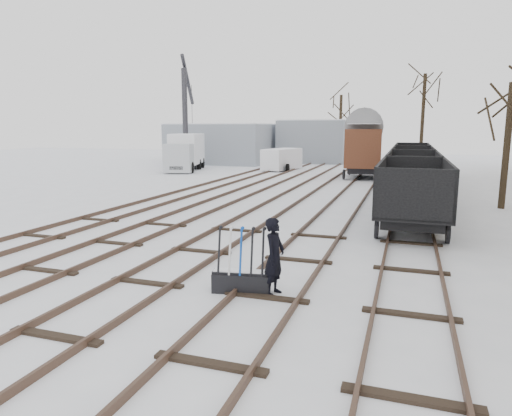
{
  "coord_description": "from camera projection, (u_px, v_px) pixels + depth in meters",
  "views": [
    {
      "loc": [
        5.79,
        -9.06,
        3.69
      ],
      "look_at": [
        1.32,
        4.3,
        1.2
      ],
      "focal_mm": 32.0,
      "sensor_mm": 36.0,
      "label": 1
    }
  ],
  "objects": [
    {
      "name": "tree_far_right",
      "position": [
        422.0,
        122.0,
        39.65
      ],
      "size": [
        0.3,
        0.3,
        8.24
      ],
      "primitive_type": "cylinder",
      "color": "black",
      "rests_on": "ground"
    },
    {
      "name": "crane",
      "position": [
        187.0,
        139.0,
        41.9
      ],
      "size": [
        2.52,
        6.01,
        10.06
      ],
      "rotation": [
        0.0,
        0.0,
        0.31
      ],
      "color": "#2A2A2F",
      "rests_on": "ground"
    },
    {
      "name": "shed_right",
      "position": [
        314.0,
        141.0,
        49.12
      ],
      "size": [
        7.0,
        6.0,
        4.5
      ],
      "color": "#9198A4",
      "rests_on": "ground"
    },
    {
      "name": "shed_left",
      "position": [
        223.0,
        143.0,
        48.23
      ],
      "size": [
        10.0,
        8.0,
        4.1
      ],
      "color": "#9198A4",
      "rests_on": "ground"
    },
    {
      "name": "freight_wagon_d",
      "position": [
        412.0,
        164.0,
        34.65
      ],
      "size": [
        2.43,
        6.08,
        2.48
      ],
      "color": "black",
      "rests_on": "ground"
    },
    {
      "name": "panel_van",
      "position": [
        282.0,
        159.0,
        39.8
      ],
      "size": [
        2.83,
        4.57,
        1.87
      ],
      "rotation": [
        0.0,
        0.0,
        -0.25
      ],
      "color": "white",
      "rests_on": "ground"
    },
    {
      "name": "freight_wagon_b",
      "position": [
        412.0,
        183.0,
        22.7
      ],
      "size": [
        2.43,
        6.08,
        2.48
      ],
      "color": "black",
      "rests_on": "ground"
    },
    {
      "name": "tracks",
      "position": [
        289.0,
        198.0,
        23.67
      ],
      "size": [
        13.9,
        52.0,
        0.16
      ],
      "color": "black",
      "rests_on": "ground"
    },
    {
      "name": "freight_wagon_c",
      "position": [
        412.0,
        172.0,
        28.67
      ],
      "size": [
        2.43,
        6.08,
        2.48
      ],
      "color": "black",
      "rests_on": "ground"
    },
    {
      "name": "ground",
      "position": [
        147.0,
        284.0,
        10.91
      ],
      "size": [
        120.0,
        120.0,
        0.0
      ],
      "primitive_type": "plane",
      "color": "white",
      "rests_on": "ground"
    },
    {
      "name": "tree_far_left",
      "position": [
        340.0,
        130.0,
        46.43
      ],
      "size": [
        0.3,
        0.3,
        6.93
      ],
      "primitive_type": "cylinder",
      "color": "black",
      "rests_on": "ground"
    },
    {
      "name": "ground_frame",
      "position": [
        241.0,
        280.0,
        10.33
      ],
      "size": [
        1.35,
        0.63,
        1.49
      ],
      "rotation": [
        0.0,
        0.0,
        0.17
      ],
      "color": "black",
      "rests_on": "ground"
    },
    {
      "name": "worker",
      "position": [
        274.0,
        257.0,
        10.08
      ],
      "size": [
        0.49,
        0.68,
        1.75
      ],
      "primitive_type": "imported",
      "rotation": [
        0.0,
        0.0,
        1.45
      ],
      "color": "black",
      "rests_on": "ground"
    },
    {
      "name": "lorry",
      "position": [
        185.0,
        152.0,
        39.47
      ],
      "size": [
        3.43,
        7.24,
        3.15
      ],
      "rotation": [
        0.0,
        0.0,
        0.26
      ],
      "color": "black",
      "rests_on": "ground"
    },
    {
      "name": "box_van_wagon",
      "position": [
        363.0,
        147.0,
        33.64
      ],
      "size": [
        3.12,
        5.38,
        3.96
      ],
      "rotation": [
        0.0,
        0.0,
        0.08
      ],
      "color": "black",
      "rests_on": "ground"
    },
    {
      "name": "freight_wagon_a",
      "position": [
        412.0,
        203.0,
        16.72
      ],
      "size": [
        2.43,
        6.08,
        2.48
      ],
      "color": "black",
      "rests_on": "ground"
    },
    {
      "name": "tree_near",
      "position": [
        507.0,
        147.0,
        20.61
      ],
      "size": [
        0.3,
        0.3,
        5.67
      ],
      "primitive_type": "cylinder",
      "color": "black",
      "rests_on": "ground"
    }
  ]
}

